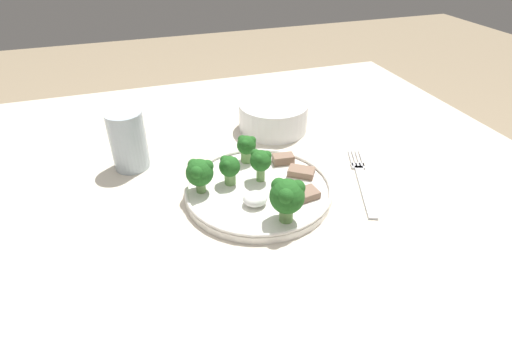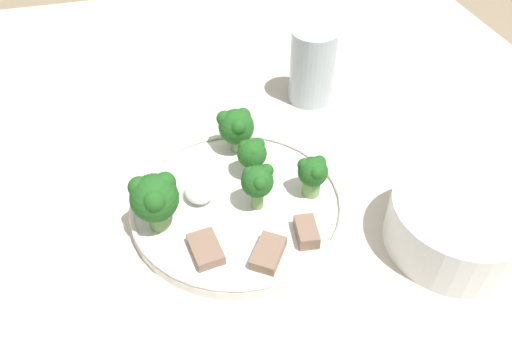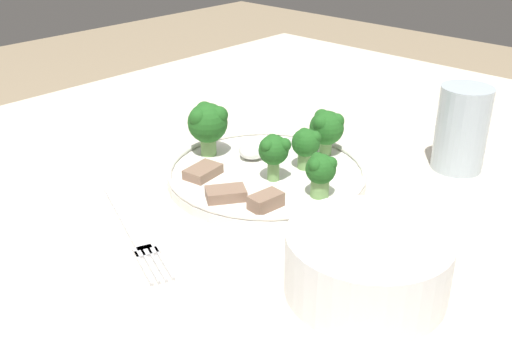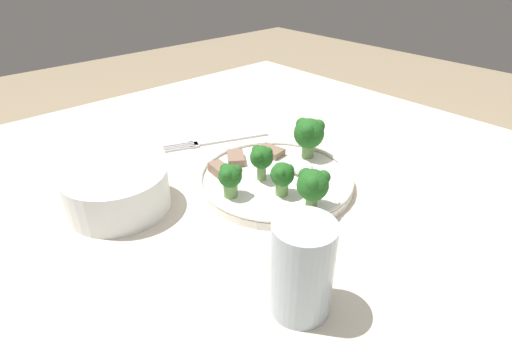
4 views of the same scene
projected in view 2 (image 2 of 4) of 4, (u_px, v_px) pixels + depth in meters
The scene contains 13 objects.
table at pixel (249, 241), 0.67m from camera, with size 1.17×1.05×0.78m.
dinner_plate at pixel (237, 204), 0.57m from camera, with size 0.24×0.24×0.02m.
cream_bowl at pixel (457, 225), 0.52m from camera, with size 0.14×0.14×0.06m.
drinking_glass at pixel (312, 70), 0.71m from camera, with size 0.06×0.06×0.11m.
broccoli_floret_near_rim_left at pixel (252, 155), 0.58m from camera, with size 0.04×0.04×0.05m.
broccoli_floret_center_left at pixel (313, 173), 0.56m from camera, with size 0.04×0.03×0.05m.
broccoli_floret_back_left at pixel (235, 126), 0.61m from camera, with size 0.05×0.04×0.06m.
broccoli_floret_front_left at pixel (259, 181), 0.54m from camera, with size 0.04×0.04×0.06m.
broccoli_floret_center_back at pixel (154, 198), 0.51m from camera, with size 0.05×0.05×0.07m.
meat_slice_front_slice at pixel (206, 249), 0.51m from camera, with size 0.05×0.03×0.01m.
meat_slice_middle_slice at pixel (307, 232), 0.53m from camera, with size 0.04×0.03×0.02m.
meat_slice_rear_slice at pixel (268, 253), 0.51m from camera, with size 0.05×0.05×0.01m.
sauce_dollop at pixel (200, 191), 0.57m from camera, with size 0.04×0.03×0.02m.
Camera 2 is at (0.42, -0.10, 1.20)m, focal length 35.00 mm.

